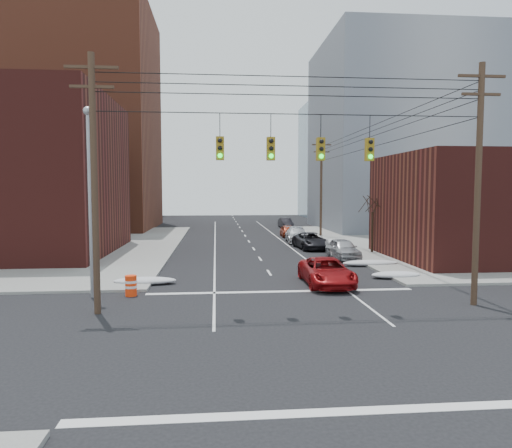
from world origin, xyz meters
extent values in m
plane|color=black|center=(0.00, 0.00, 0.00)|extent=(160.00, 160.00, 0.00)
cube|color=brown|center=(-24.00, 48.00, 15.00)|extent=(24.00, 20.00, 30.00)
cube|color=#4F1B17|center=(-26.00, 74.00, 6.00)|extent=(22.00, 18.00, 12.00)
cube|color=gray|center=(22.00, 44.00, 12.50)|extent=(22.00, 20.00, 25.00)
cube|color=gray|center=(24.00, 70.00, 11.00)|extent=(20.00, 18.00, 22.00)
cube|color=#4F1B17|center=(18.00, 16.00, 4.00)|extent=(16.00, 12.00, 8.00)
cylinder|color=#473323|center=(-8.50, 3.00, 5.50)|extent=(0.28, 0.28, 11.00)
cube|color=#473323|center=(-8.50, 3.00, 10.40)|extent=(2.20, 0.12, 0.12)
cube|color=#473323|center=(-8.50, 3.00, 9.60)|extent=(1.80, 0.12, 0.12)
cylinder|color=#473323|center=(8.50, 3.00, 5.50)|extent=(0.28, 0.28, 11.00)
cube|color=#473323|center=(8.50, 3.00, 10.40)|extent=(2.20, 0.12, 0.12)
cube|color=#473323|center=(8.50, 3.00, 9.60)|extent=(1.80, 0.12, 0.12)
cylinder|color=#473323|center=(8.50, 34.00, 5.50)|extent=(0.28, 0.28, 11.00)
cube|color=#473323|center=(8.50, 34.00, 10.40)|extent=(2.20, 0.12, 0.12)
cube|color=#473323|center=(8.50, 34.00, 9.60)|extent=(1.80, 0.12, 0.12)
cylinder|color=black|center=(0.00, 3.00, 8.60)|extent=(17.00, 0.04, 0.04)
cylinder|color=black|center=(-3.20, 3.00, 8.10)|extent=(0.03, 0.03, 1.00)
cube|color=olive|center=(-3.20, 3.00, 7.10)|extent=(0.35, 0.30, 1.00)
sphere|color=black|center=(-3.20, 2.83, 7.42)|extent=(0.20, 0.20, 0.20)
sphere|color=black|center=(-3.20, 2.83, 7.10)|extent=(0.20, 0.20, 0.20)
sphere|color=#0CE526|center=(-3.20, 2.83, 6.78)|extent=(0.20, 0.20, 0.20)
cylinder|color=black|center=(-1.00, 3.00, 8.10)|extent=(0.03, 0.03, 1.00)
cube|color=olive|center=(-1.00, 3.00, 7.10)|extent=(0.35, 0.30, 1.00)
sphere|color=black|center=(-1.00, 2.83, 7.42)|extent=(0.20, 0.20, 0.20)
sphere|color=black|center=(-1.00, 2.83, 7.10)|extent=(0.20, 0.20, 0.20)
sphere|color=#0CE526|center=(-1.00, 2.83, 6.78)|extent=(0.20, 0.20, 0.20)
cylinder|color=black|center=(1.20, 3.00, 8.10)|extent=(0.03, 0.03, 1.00)
cube|color=olive|center=(1.20, 3.00, 7.10)|extent=(0.35, 0.30, 1.00)
sphere|color=black|center=(1.20, 2.83, 7.42)|extent=(0.20, 0.20, 0.20)
sphere|color=black|center=(1.20, 2.83, 7.10)|extent=(0.20, 0.20, 0.20)
sphere|color=#0CE526|center=(1.20, 2.83, 6.78)|extent=(0.20, 0.20, 0.20)
cylinder|color=black|center=(3.40, 3.00, 8.10)|extent=(0.03, 0.03, 1.00)
cube|color=olive|center=(3.40, 3.00, 7.10)|extent=(0.35, 0.30, 1.00)
sphere|color=black|center=(3.40, 2.83, 7.42)|extent=(0.20, 0.20, 0.20)
sphere|color=black|center=(3.40, 2.83, 7.10)|extent=(0.20, 0.20, 0.20)
sphere|color=#0CE526|center=(3.40, 2.83, 6.78)|extent=(0.20, 0.20, 0.20)
cylinder|color=gray|center=(-9.50, 6.00, 4.50)|extent=(0.18, 0.18, 9.00)
sphere|color=gray|center=(-9.50, 6.00, 9.10)|extent=(0.44, 0.44, 0.44)
cylinder|color=black|center=(9.60, 20.00, 1.75)|extent=(0.20, 0.20, 3.50)
cylinder|color=black|center=(9.98, 20.12, 4.07)|extent=(0.27, 0.82, 1.19)
cylinder|color=black|center=(9.82, 20.57, 4.16)|extent=(1.17, 0.54, 1.38)
cylinder|color=black|center=(9.17, 20.74, 4.19)|extent=(1.44, 1.00, 1.48)
cylinder|color=black|center=(9.20, 20.06, 4.07)|extent=(0.17, 0.84, 1.19)
cylinder|color=black|center=(9.15, 19.58, 4.16)|extent=(0.82, 0.99, 1.40)
cylinder|color=black|center=(9.66, 19.15, 4.19)|extent=(1.74, 0.21, 1.43)
cylinder|color=black|center=(9.93, 19.77, 4.07)|extent=(0.48, 0.73, 1.20)
ellipsoid|color=silver|center=(-7.40, 9.00, 0.21)|extent=(3.50, 1.08, 0.42)
ellipsoid|color=silver|center=(7.40, 9.50, 0.21)|extent=(3.00, 1.08, 0.42)
ellipsoid|color=silver|center=(7.40, 14.00, 0.21)|extent=(4.00, 1.08, 0.42)
imported|color=maroon|center=(2.76, 8.00, 0.75)|extent=(2.53, 5.40, 1.49)
imported|color=#AEAFB3|center=(6.40, 17.47, 0.78)|extent=(2.02, 4.64, 1.56)
imported|color=silver|center=(6.40, 19.54, 0.62)|extent=(1.69, 3.88, 1.24)
imported|color=black|center=(5.18, 23.57, 0.73)|extent=(2.83, 5.45, 1.47)
imported|color=#AEAFB3|center=(4.80, 28.63, 0.76)|extent=(2.44, 5.38, 1.53)
imported|color=maroon|center=(4.80, 34.46, 0.67)|extent=(1.69, 3.97, 1.34)
imported|color=black|center=(6.40, 46.66, 0.69)|extent=(1.70, 4.27, 1.38)
imported|color=white|center=(-15.58, 21.83, 0.78)|extent=(3.98, 2.06, 1.25)
imported|color=#BCBCC2|center=(-15.22, 30.39, 0.93)|extent=(5.76, 2.98, 1.55)
imported|color=black|center=(-18.83, 21.42, 0.84)|extent=(5.04, 2.86, 1.38)
imported|color=silver|center=(-17.09, 29.52, 0.84)|extent=(4.30, 2.47, 1.38)
cylinder|color=#FF380D|center=(-7.67, 6.22, 0.52)|extent=(0.59, 0.59, 1.04)
cylinder|color=white|center=(-7.67, 6.22, 0.73)|extent=(0.60, 0.60, 0.12)
cylinder|color=white|center=(-7.67, 6.22, 0.47)|extent=(0.60, 0.60, 0.12)
camera|label=1|loc=(-3.40, -16.83, 5.31)|focal=32.00mm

